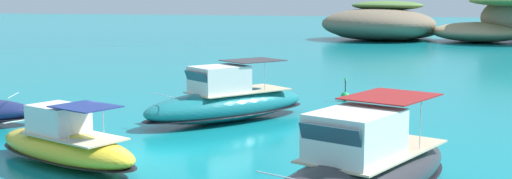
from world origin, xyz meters
name	(u,v)px	position (x,y,z in m)	size (l,w,h in m)	color
ground_plane	(136,157)	(0.00, 0.00, 0.00)	(400.00, 400.00, 0.00)	#0F7F89
islet_small	(383,25)	(0.65, 76.38, 2.26)	(22.33, 21.56, 5.92)	#756651
motorboat_charcoal	(362,174)	(9.50, -3.16, 1.02)	(6.38, 10.65, 3.20)	#2D2D33
motorboat_teal	(227,102)	(0.77, 8.27, 0.97)	(7.99, 9.73, 3.07)	#19727A
motorboat_yellow	(65,145)	(-2.05, -1.76, 0.77)	(8.00, 4.73, 2.41)	yellow
channel_buoy	(345,96)	(5.49, 16.55, 0.34)	(0.56, 0.56, 1.48)	green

